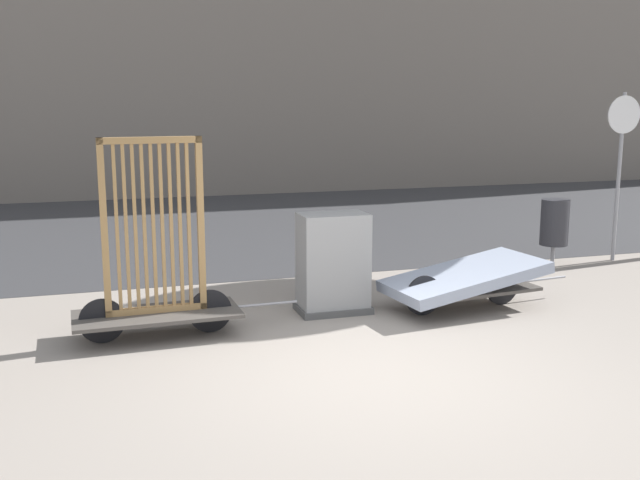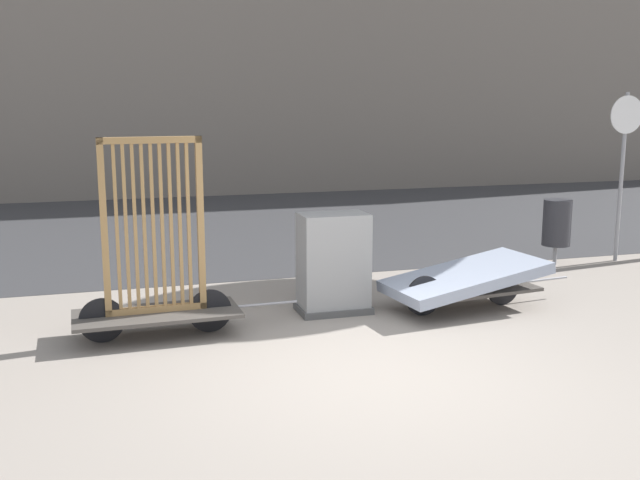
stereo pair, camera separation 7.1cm
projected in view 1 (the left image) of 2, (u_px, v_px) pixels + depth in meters
ground_plane at (373, 374)px, 7.10m from camera, size 60.00×60.00×0.00m
road_strip at (220, 226)px, 15.26m from camera, size 56.00×9.48×0.01m
bike_cart_with_bedframe at (156, 276)px, 8.06m from camera, size 2.50×0.85×2.18m
bike_cart_with_mattress at (464, 279)px, 9.19m from camera, size 2.59×1.26×0.62m
utility_cabinet at (333, 266)px, 9.07m from camera, size 0.87×0.57×1.22m
trash_bin at (555, 223)px, 11.62m from camera, size 0.43×0.43×1.03m
sign_post at (621, 152)px, 11.73m from camera, size 0.59×0.06×2.66m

